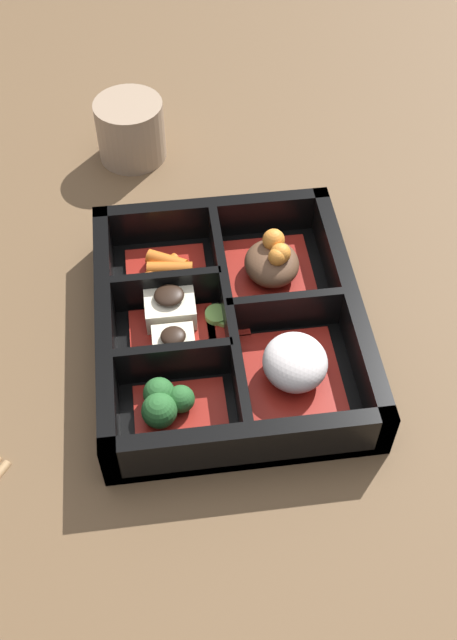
# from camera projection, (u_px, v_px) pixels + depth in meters

# --- Properties ---
(ground_plane) EXTENTS (3.00, 3.00, 0.00)m
(ground_plane) POSITION_uv_depth(u_px,v_px,m) (228.00, 338.00, 0.67)
(ground_plane) COLOR brown
(bento_base) EXTENTS (0.26, 0.23, 0.01)m
(bento_base) POSITION_uv_depth(u_px,v_px,m) (228.00, 334.00, 0.67)
(bento_base) COLOR black
(bento_base) RESTS_ON ground_plane
(bento_rim) EXTENTS (0.26, 0.23, 0.05)m
(bento_rim) POSITION_uv_depth(u_px,v_px,m) (226.00, 320.00, 0.65)
(bento_rim) COLOR black
(bento_rim) RESTS_ON ground_plane
(bowl_stew) EXTENTS (0.10, 0.08, 0.05)m
(bowl_stew) POSITION_uv_depth(u_px,v_px,m) (272.00, 265.00, 0.69)
(bowl_stew) COLOR maroon
(bowl_stew) RESTS_ON bento_base
(bowl_rice) EXTENTS (0.10, 0.08, 0.04)m
(bowl_rice) POSITION_uv_depth(u_px,v_px,m) (295.00, 366.00, 0.61)
(bowl_rice) COLOR maroon
(bowl_rice) RESTS_ON bento_base
(bowl_carrots) EXTENTS (0.06, 0.07, 0.02)m
(bowl_carrots) POSITION_uv_depth(u_px,v_px,m) (167.00, 268.00, 0.70)
(bowl_carrots) COLOR maroon
(bowl_carrots) RESTS_ON bento_base
(bowl_tofu) EXTENTS (0.08, 0.07, 0.04)m
(bowl_tofu) POSITION_uv_depth(u_px,v_px,m) (172.00, 323.00, 0.65)
(bowl_tofu) COLOR maroon
(bowl_tofu) RESTS_ON bento_base
(bowl_greens) EXTENTS (0.05, 0.07, 0.03)m
(bowl_greens) POSITION_uv_depth(u_px,v_px,m) (169.00, 405.00, 0.60)
(bowl_greens) COLOR maroon
(bowl_greens) RESTS_ON bento_base
(bowl_pickles) EXTENTS (0.04, 0.04, 0.01)m
(bowl_pickles) POSITION_uv_depth(u_px,v_px,m) (225.00, 319.00, 0.66)
(bowl_pickles) COLOR maroon
(bowl_pickles) RESTS_ON bento_base
(tea_cup) EXTENTS (0.07, 0.07, 0.07)m
(tea_cup) POSITION_uv_depth(u_px,v_px,m) (130.00, 129.00, 0.80)
(tea_cup) COLOR gray
(tea_cup) RESTS_ON ground_plane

